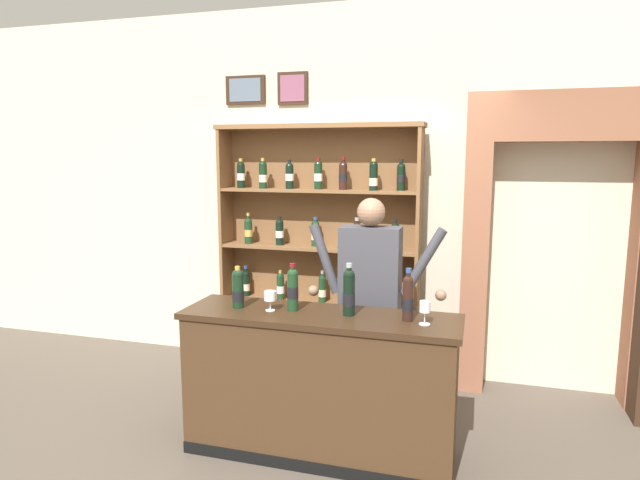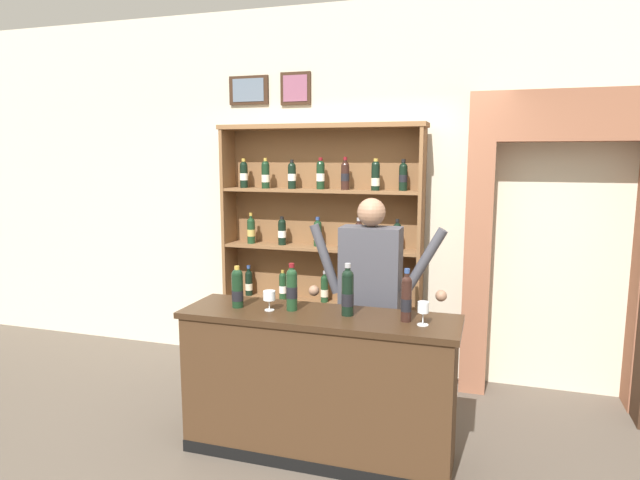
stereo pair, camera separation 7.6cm
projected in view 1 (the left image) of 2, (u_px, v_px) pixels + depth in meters
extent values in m
cube|color=brown|center=(306.00, 452.00, 3.70)|extent=(14.00, 14.00, 0.02)
cube|color=beige|center=(360.00, 192.00, 5.01)|extent=(12.00, 0.16, 3.30)
cube|color=#382316|center=(246.00, 90.00, 5.07)|extent=(0.39, 0.02, 0.26)
cube|color=slate|center=(245.00, 90.00, 5.06)|extent=(0.31, 0.01, 0.21)
cube|color=#382316|center=(293.00, 88.00, 4.94)|extent=(0.29, 0.02, 0.29)
cube|color=#91526F|center=(292.00, 88.00, 4.93)|extent=(0.23, 0.01, 0.23)
cube|color=brown|center=(227.00, 247.00, 5.13)|extent=(0.03, 0.28, 2.25)
cube|color=brown|center=(418.00, 257.00, 4.63)|extent=(0.03, 0.28, 2.25)
cube|color=brown|center=(322.00, 250.00, 5.01)|extent=(1.81, 0.02, 2.25)
cube|color=brown|center=(318.00, 357.00, 5.03)|extent=(1.75, 0.27, 0.03)
cylinder|color=black|center=(240.00, 337.00, 5.21)|extent=(0.07, 0.07, 0.22)
sphere|color=black|center=(240.00, 325.00, 5.19)|extent=(0.07, 0.07, 0.07)
cylinder|color=black|center=(240.00, 322.00, 5.18)|extent=(0.03, 0.03, 0.07)
cylinder|color=navy|center=(240.00, 319.00, 5.18)|extent=(0.03, 0.03, 0.03)
cylinder|color=black|center=(240.00, 340.00, 5.21)|extent=(0.07, 0.07, 0.07)
cylinder|color=black|center=(264.00, 338.00, 5.17)|extent=(0.07, 0.07, 0.24)
sphere|color=black|center=(264.00, 325.00, 5.15)|extent=(0.07, 0.07, 0.07)
cylinder|color=black|center=(264.00, 322.00, 5.14)|extent=(0.03, 0.03, 0.08)
cylinder|color=#B79338|center=(264.00, 319.00, 5.14)|extent=(0.04, 0.04, 0.03)
cylinder|color=black|center=(264.00, 340.00, 5.17)|extent=(0.07, 0.07, 0.08)
cylinder|color=#19381E|center=(284.00, 340.00, 5.09)|extent=(0.07, 0.07, 0.24)
sphere|color=#19381E|center=(284.00, 328.00, 5.07)|extent=(0.07, 0.07, 0.07)
cylinder|color=#19381E|center=(284.00, 324.00, 5.07)|extent=(0.03, 0.03, 0.07)
cylinder|color=maroon|center=(284.00, 322.00, 5.06)|extent=(0.03, 0.03, 0.03)
cylinder|color=silver|center=(284.00, 342.00, 5.09)|extent=(0.07, 0.07, 0.08)
cylinder|color=black|center=(309.00, 343.00, 5.04)|extent=(0.07, 0.07, 0.22)
sphere|color=black|center=(309.00, 331.00, 5.03)|extent=(0.07, 0.07, 0.07)
cylinder|color=black|center=(309.00, 327.00, 5.02)|extent=(0.03, 0.03, 0.08)
cylinder|color=#99999E|center=(309.00, 324.00, 5.02)|extent=(0.03, 0.03, 0.03)
cylinder|color=black|center=(309.00, 345.00, 5.05)|extent=(0.07, 0.07, 0.07)
cylinder|color=#19381E|center=(328.00, 345.00, 4.98)|extent=(0.07, 0.07, 0.22)
sphere|color=#19381E|center=(328.00, 333.00, 4.96)|extent=(0.07, 0.07, 0.07)
cylinder|color=#19381E|center=(328.00, 330.00, 4.96)|extent=(0.03, 0.03, 0.07)
cylinder|color=#B79338|center=(328.00, 327.00, 4.95)|extent=(0.03, 0.03, 0.03)
cylinder|color=silver|center=(328.00, 348.00, 4.98)|extent=(0.07, 0.07, 0.07)
cylinder|color=#19381E|center=(353.00, 348.00, 4.92)|extent=(0.07, 0.07, 0.22)
sphere|color=#19381E|center=(353.00, 336.00, 4.90)|extent=(0.07, 0.07, 0.07)
cylinder|color=#19381E|center=(353.00, 333.00, 4.89)|extent=(0.03, 0.03, 0.06)
cylinder|color=#B79338|center=(353.00, 331.00, 4.89)|extent=(0.03, 0.03, 0.03)
cylinder|color=beige|center=(353.00, 348.00, 4.92)|extent=(0.07, 0.07, 0.07)
cylinder|color=black|center=(374.00, 349.00, 4.87)|extent=(0.07, 0.07, 0.24)
sphere|color=black|center=(375.00, 336.00, 4.85)|extent=(0.07, 0.07, 0.07)
cylinder|color=black|center=(375.00, 333.00, 4.85)|extent=(0.03, 0.03, 0.06)
cylinder|color=#B79338|center=(375.00, 331.00, 4.85)|extent=(0.03, 0.03, 0.03)
cylinder|color=silver|center=(374.00, 348.00, 4.87)|extent=(0.07, 0.07, 0.08)
cylinder|color=black|center=(397.00, 353.00, 4.80)|extent=(0.07, 0.07, 0.22)
sphere|color=black|center=(397.00, 340.00, 4.78)|extent=(0.07, 0.07, 0.07)
cylinder|color=black|center=(398.00, 336.00, 4.77)|extent=(0.03, 0.03, 0.08)
cylinder|color=navy|center=(398.00, 333.00, 4.77)|extent=(0.04, 0.04, 0.03)
cylinder|color=beige|center=(397.00, 353.00, 4.80)|extent=(0.07, 0.07, 0.07)
cube|color=brown|center=(318.00, 303.00, 4.95)|extent=(1.75, 0.27, 0.02)
cylinder|color=black|center=(246.00, 285.00, 5.17)|extent=(0.07, 0.07, 0.20)
sphere|color=black|center=(246.00, 274.00, 5.15)|extent=(0.07, 0.07, 0.07)
cylinder|color=black|center=(246.00, 271.00, 5.14)|extent=(0.03, 0.03, 0.08)
cylinder|color=navy|center=(246.00, 267.00, 5.14)|extent=(0.04, 0.04, 0.03)
cylinder|color=beige|center=(246.00, 287.00, 5.17)|extent=(0.07, 0.07, 0.06)
cylinder|color=#19381E|center=(280.00, 288.00, 5.02)|extent=(0.07, 0.07, 0.21)
sphere|color=#19381E|center=(280.00, 276.00, 5.01)|extent=(0.07, 0.07, 0.07)
cylinder|color=#19381E|center=(280.00, 274.00, 5.00)|extent=(0.03, 0.03, 0.06)
cylinder|color=#B79338|center=(280.00, 272.00, 5.00)|extent=(0.03, 0.03, 0.03)
cylinder|color=silver|center=(280.00, 289.00, 5.03)|extent=(0.07, 0.07, 0.07)
cylinder|color=#19381E|center=(322.00, 291.00, 4.94)|extent=(0.07, 0.07, 0.21)
sphere|color=#19381E|center=(322.00, 279.00, 4.92)|extent=(0.07, 0.07, 0.07)
cylinder|color=#19381E|center=(322.00, 275.00, 4.92)|extent=(0.02, 0.02, 0.07)
cylinder|color=#99999E|center=(322.00, 272.00, 4.91)|extent=(0.03, 0.03, 0.03)
cylinder|color=beige|center=(322.00, 293.00, 4.94)|extent=(0.07, 0.07, 0.07)
cylinder|color=black|center=(352.00, 295.00, 4.82)|extent=(0.07, 0.07, 0.20)
sphere|color=black|center=(352.00, 283.00, 4.81)|extent=(0.07, 0.07, 0.07)
cylinder|color=black|center=(352.00, 279.00, 4.80)|extent=(0.02, 0.02, 0.08)
cylinder|color=maroon|center=(352.00, 276.00, 4.80)|extent=(0.03, 0.03, 0.03)
cylinder|color=silver|center=(352.00, 296.00, 4.83)|extent=(0.07, 0.07, 0.06)
cylinder|color=black|center=(395.00, 297.00, 4.75)|extent=(0.07, 0.07, 0.20)
sphere|color=black|center=(396.00, 285.00, 4.73)|extent=(0.07, 0.07, 0.07)
cylinder|color=black|center=(396.00, 282.00, 4.73)|extent=(0.03, 0.03, 0.06)
cylinder|color=#99999E|center=(396.00, 280.00, 4.72)|extent=(0.03, 0.03, 0.03)
cylinder|color=tan|center=(395.00, 300.00, 4.75)|extent=(0.07, 0.07, 0.06)
cube|color=brown|center=(318.00, 248.00, 4.87)|extent=(1.75, 0.27, 0.02)
cylinder|color=#19381E|center=(248.00, 233.00, 5.02)|extent=(0.07, 0.07, 0.20)
sphere|color=#19381E|center=(248.00, 222.00, 5.01)|extent=(0.07, 0.07, 0.07)
cylinder|color=#19381E|center=(248.00, 218.00, 5.00)|extent=(0.03, 0.03, 0.08)
cylinder|color=#B79338|center=(248.00, 214.00, 5.00)|extent=(0.03, 0.03, 0.03)
cylinder|color=tan|center=(248.00, 233.00, 5.02)|extent=(0.07, 0.07, 0.06)
cylinder|color=black|center=(280.00, 234.00, 4.95)|extent=(0.07, 0.07, 0.20)
sphere|color=black|center=(280.00, 223.00, 4.93)|extent=(0.07, 0.07, 0.07)
cylinder|color=black|center=(279.00, 220.00, 4.93)|extent=(0.03, 0.03, 0.06)
cylinder|color=black|center=(279.00, 218.00, 4.92)|extent=(0.04, 0.04, 0.03)
cylinder|color=silver|center=(280.00, 234.00, 4.95)|extent=(0.07, 0.07, 0.06)
cylinder|color=#19381E|center=(315.00, 236.00, 4.89)|extent=(0.07, 0.07, 0.19)
sphere|color=#19381E|center=(315.00, 224.00, 4.87)|extent=(0.07, 0.07, 0.07)
cylinder|color=#19381E|center=(315.00, 221.00, 4.87)|extent=(0.03, 0.03, 0.07)
cylinder|color=navy|center=(315.00, 219.00, 4.86)|extent=(0.04, 0.04, 0.03)
cylinder|color=beige|center=(315.00, 236.00, 4.89)|extent=(0.07, 0.07, 0.06)
cylinder|color=black|center=(357.00, 238.00, 4.73)|extent=(0.07, 0.07, 0.19)
sphere|color=black|center=(357.00, 226.00, 4.71)|extent=(0.07, 0.07, 0.07)
cylinder|color=black|center=(357.00, 222.00, 4.70)|extent=(0.03, 0.03, 0.08)
cylinder|color=#99999E|center=(357.00, 219.00, 4.70)|extent=(0.04, 0.04, 0.03)
cylinder|color=black|center=(357.00, 239.00, 4.73)|extent=(0.07, 0.07, 0.06)
cylinder|color=black|center=(395.00, 239.00, 4.65)|extent=(0.07, 0.07, 0.20)
sphere|color=black|center=(395.00, 227.00, 4.64)|extent=(0.07, 0.07, 0.07)
cylinder|color=black|center=(395.00, 223.00, 4.63)|extent=(0.03, 0.03, 0.07)
cylinder|color=black|center=(395.00, 221.00, 4.63)|extent=(0.03, 0.03, 0.03)
cylinder|color=silver|center=(395.00, 238.00, 4.65)|extent=(0.07, 0.07, 0.06)
cube|color=brown|center=(318.00, 191.00, 4.80)|extent=(1.75, 0.27, 0.02)
cylinder|color=black|center=(241.00, 177.00, 4.98)|extent=(0.07, 0.07, 0.20)
sphere|color=black|center=(241.00, 165.00, 4.96)|extent=(0.07, 0.07, 0.07)
cylinder|color=black|center=(241.00, 162.00, 4.96)|extent=(0.03, 0.03, 0.07)
cylinder|color=#B79338|center=(241.00, 160.00, 4.95)|extent=(0.04, 0.04, 0.03)
cylinder|color=silver|center=(241.00, 177.00, 4.98)|extent=(0.07, 0.07, 0.06)
cylinder|color=black|center=(263.00, 177.00, 4.89)|extent=(0.07, 0.07, 0.21)
sphere|color=black|center=(263.00, 165.00, 4.87)|extent=(0.07, 0.07, 0.07)
cylinder|color=black|center=(263.00, 162.00, 4.87)|extent=(0.03, 0.03, 0.06)
cylinder|color=#B79338|center=(263.00, 160.00, 4.87)|extent=(0.03, 0.03, 0.03)
cylinder|color=beige|center=(263.00, 178.00, 4.89)|extent=(0.07, 0.07, 0.07)
cylinder|color=black|center=(290.00, 178.00, 4.84)|extent=(0.07, 0.07, 0.19)
sphere|color=black|center=(289.00, 166.00, 4.83)|extent=(0.07, 0.07, 0.07)
cylinder|color=black|center=(289.00, 164.00, 4.82)|extent=(0.03, 0.03, 0.06)
cylinder|color=black|center=(289.00, 161.00, 4.82)|extent=(0.03, 0.03, 0.03)
cylinder|color=silver|center=(290.00, 177.00, 4.84)|extent=(0.07, 0.07, 0.06)
cylinder|color=black|center=(318.00, 177.00, 4.78)|extent=(0.07, 0.07, 0.21)
sphere|color=black|center=(318.00, 165.00, 4.76)|extent=(0.07, 0.07, 0.07)
cylinder|color=black|center=(318.00, 162.00, 4.76)|extent=(0.03, 0.03, 0.06)
cylinder|color=maroon|center=(318.00, 159.00, 4.76)|extent=(0.04, 0.04, 0.03)
cylinder|color=silver|center=(318.00, 177.00, 4.78)|extent=(0.07, 0.07, 0.07)
cylinder|color=black|center=(343.00, 178.00, 4.71)|extent=(0.07, 0.07, 0.20)
sphere|color=black|center=(343.00, 166.00, 4.69)|extent=(0.07, 0.07, 0.07)
cylinder|color=black|center=(343.00, 162.00, 4.68)|extent=(0.03, 0.03, 0.08)
cylinder|color=maroon|center=(343.00, 158.00, 4.68)|extent=(0.03, 0.03, 0.03)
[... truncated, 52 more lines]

